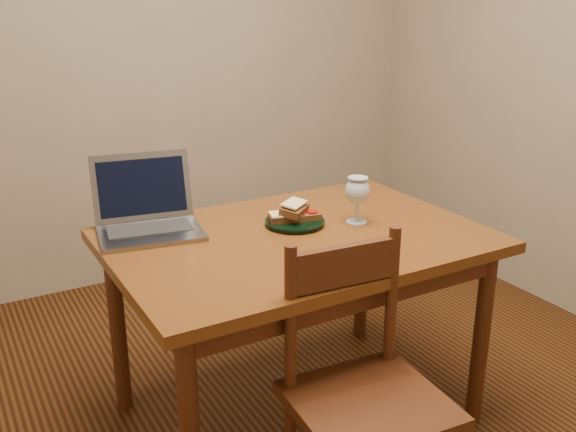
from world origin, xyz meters
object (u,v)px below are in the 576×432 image
table (297,257)px  plate (295,223)px  laptop (147,211)px  milk_glass (357,200)px  chair (365,384)px

table → plate: size_ratio=5.86×
plate → laptop: bearing=154.5°
milk_glass → table: bearing=-179.7°
milk_glass → laptop: size_ratio=0.44×
laptop → chair: bearing=-59.9°
table → plate: (0.05, 0.10, 0.10)m
chair → plate: chair is taller
chair → plate: bearing=81.6°
table → laptop: 0.57m
table → laptop: laptop is taller
chair → laptop: laptop is taller
plate → laptop: size_ratio=0.55×
chair → plate: size_ratio=2.05×
chair → laptop: size_ratio=1.12×
table → chair: size_ratio=2.87×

